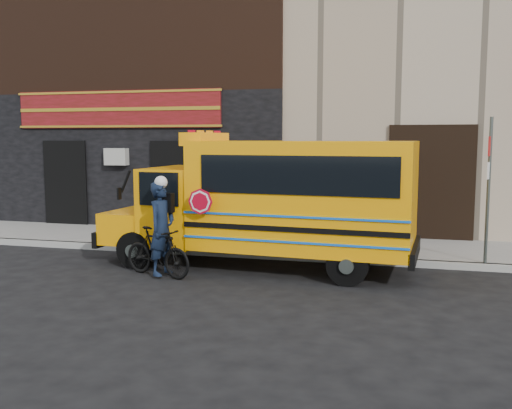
{
  "coord_description": "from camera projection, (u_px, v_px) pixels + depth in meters",
  "views": [
    {
      "loc": [
        3.32,
        -10.13,
        2.81
      ],
      "look_at": [
        0.19,
        1.85,
        1.36
      ],
      "focal_mm": 40.0,
      "sensor_mm": 36.0,
      "label": 1
    }
  ],
  "objects": [
    {
      "name": "school_bus",
      "position": [
        273.0,
        199.0,
        12.19
      ],
      "size": [
        7.03,
        2.62,
        2.92
      ],
      "color": "black",
      "rests_on": "ground"
    },
    {
      "name": "ground",
      "position": [
        222.0,
        286.0,
        10.89
      ],
      "size": [
        120.0,
        120.0,
        0.0
      ],
      "primitive_type": "plane",
      "color": "black",
      "rests_on": "ground"
    },
    {
      "name": "cyclist",
      "position": [
        162.0,
        231.0,
        11.48
      ],
      "size": [
        0.58,
        0.77,
        1.9
      ],
      "primitive_type": "imported",
      "rotation": [
        0.0,
        0.0,
        1.38
      ],
      "color": "black",
      "rests_on": "ground"
    },
    {
      "name": "curb",
      "position": [
        256.0,
        255.0,
        13.38
      ],
      "size": [
        40.0,
        0.2,
        0.15
      ],
      "primitive_type": "cube",
      "color": "#9D9E98",
      "rests_on": "ground"
    },
    {
      "name": "building",
      "position": [
        311.0,
        44.0,
        20.24
      ],
      "size": [
        20.0,
        10.7,
        12.0
      ],
      "color": "tan",
      "rests_on": "sidewalk"
    },
    {
      "name": "bicycle",
      "position": [
        157.0,
        252.0,
        11.56
      ],
      "size": [
        1.75,
        0.99,
        1.01
      ],
      "primitive_type": "imported",
      "rotation": [
        0.0,
        0.0,
        1.24
      ],
      "color": "black",
      "rests_on": "ground"
    },
    {
      "name": "sidewalk",
      "position": [
        271.0,
        243.0,
        14.82
      ],
      "size": [
        40.0,
        3.0,
        0.15
      ],
      "primitive_type": "cube",
      "color": "slate",
      "rests_on": "ground"
    },
    {
      "name": "sign_pole",
      "position": [
        488.0,
        187.0,
        11.97
      ],
      "size": [
        0.11,
        0.28,
        3.24
      ],
      "color": "#48514C",
      "rests_on": "ground"
    }
  ]
}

